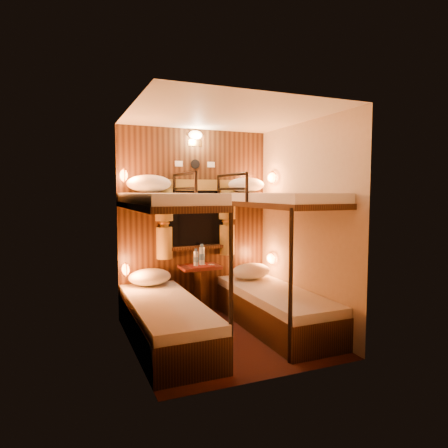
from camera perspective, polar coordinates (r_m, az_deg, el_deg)
name	(u,v)px	position (r m, az deg, el deg)	size (l,w,h in m)	color
floor	(226,337)	(4.56, 0.23, -15.86)	(2.10, 2.10, 0.00)	#3B1310
ceiling	(226,115)	(4.34, 0.24, 15.33)	(2.10, 2.10, 0.00)	silver
wall_back	(195,222)	(5.26, -4.21, 0.33)	(2.40, 2.40, 0.00)	#C6B293
wall_front	(275,239)	(3.35, 7.25, -2.19)	(2.40, 2.40, 0.00)	#C6B293
wall_left	(132,232)	(4.00, -13.06, -1.15)	(2.40, 2.40, 0.00)	#C6B293
wall_right	(304,225)	(4.76, 11.39, -0.21)	(2.40, 2.40, 0.00)	#C6B293
back_panel	(195,222)	(5.25, -4.16, 0.32)	(2.00, 0.03, 2.40)	black
bunk_left	(166,291)	(4.25, -8.31, -9.52)	(0.72, 1.90, 1.82)	black
bunk_right	(274,281)	(4.73, 7.22, -8.05)	(0.72, 1.90, 1.82)	black
window	(196,223)	(5.22, -4.05, 0.09)	(1.00, 0.12, 0.79)	black
curtains	(197,217)	(5.19, -3.94, 0.97)	(1.10, 0.22, 1.00)	olive
back_fixtures	(195,141)	(5.24, -4.11, 11.77)	(0.54, 0.09, 0.48)	black
reading_lamps	(204,220)	(4.93, -2.93, 0.51)	(2.00, 0.20, 1.25)	orange
table	(200,284)	(5.20, -3.45, -8.49)	(0.50, 0.34, 0.66)	#5D2715
bottle_left	(196,259)	(5.09, -4.04, -4.96)	(0.06, 0.06, 0.22)	#99BFE5
bottle_right	(202,256)	(5.20, -3.20, -4.53)	(0.08, 0.08, 0.27)	#99BFE5
sachet_a	(211,265)	(5.18, -1.85, -5.83)	(0.07, 0.05, 0.01)	silver
sachet_b	(202,265)	(5.19, -3.13, -5.82)	(0.08, 0.06, 0.01)	silver
pillow_lower_left	(150,277)	(4.98, -10.55, -7.45)	(0.52, 0.37, 0.20)	silver
pillow_lower_right	(251,271)	(5.26, 3.90, -6.72)	(0.52, 0.37, 0.20)	silver
pillow_upper_left	(149,184)	(4.84, -10.66, 5.70)	(0.53, 0.38, 0.21)	silver
pillow_upper_right	(246,185)	(5.30, 3.21, 5.61)	(0.50, 0.36, 0.20)	silver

